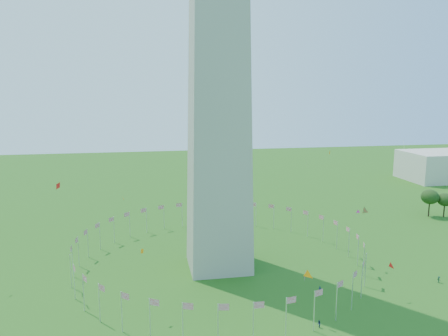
{
  "coord_description": "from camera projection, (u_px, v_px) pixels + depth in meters",
  "views": [
    {
      "loc": [
        -20.11,
        -66.91,
        49.6
      ],
      "look_at": [
        -1.23,
        35.0,
        31.33
      ],
      "focal_mm": 35.0,
      "sensor_mm": 36.0,
      "label": 1
    }
  ],
  "objects": [
    {
      "name": "flag_ring",
      "position": [
        219.0,
        251.0,
        124.65
      ],
      "size": [
        80.24,
        80.24,
        9.0
      ],
      "color": "silver",
      "rests_on": "ground"
    },
    {
      "name": "kites_aloft",
      "position": [
        304.0,
        231.0,
        94.06
      ],
      "size": [
        108.14,
        69.8,
        34.84
      ],
      "color": "orange",
      "rests_on": "ground"
    }
  ]
}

